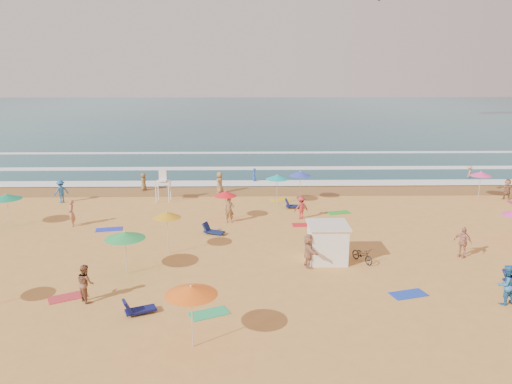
{
  "coord_description": "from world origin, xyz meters",
  "views": [
    {
      "loc": [
        -0.99,
        -29.63,
        10.37
      ],
      "look_at": [
        -0.32,
        6.0,
        1.5
      ],
      "focal_mm": 35.0,
      "sensor_mm": 36.0,
      "label": 1
    }
  ],
  "objects": [
    {
      "name": "ground",
      "position": [
        0.0,
        0.0,
        0.0
      ],
      "size": [
        220.0,
        220.0,
        0.0
      ],
      "primitive_type": "plane",
      "color": "gold",
      "rests_on": "ground"
    },
    {
      "name": "ocean",
      "position": [
        0.0,
        84.0,
        0.0
      ],
      "size": [
        220.0,
        140.0,
        0.18
      ],
      "primitive_type": "cube",
      "color": "#0C4756",
      "rests_on": "ground"
    },
    {
      "name": "wet_sand",
      "position": [
        0.0,
        12.5,
        0.01
      ],
      "size": [
        220.0,
        220.0,
        0.0
      ],
      "primitive_type": "plane",
      "color": "olive",
      "rests_on": "ground"
    },
    {
      "name": "surf_foam",
      "position": [
        0.0,
        21.32,
        0.1
      ],
      "size": [
        200.0,
        18.7,
        0.05
      ],
      "color": "white",
      "rests_on": "ground"
    },
    {
      "name": "cabana",
      "position": [
        3.43,
        -3.77,
        1.0
      ],
      "size": [
        2.0,
        2.0,
        2.0
      ],
      "primitive_type": "cube",
      "color": "white",
      "rests_on": "ground"
    },
    {
      "name": "cabana_roof",
      "position": [
        3.43,
        -3.77,
        2.06
      ],
      "size": [
        2.2,
        2.2,
        0.12
      ],
      "primitive_type": "cube",
      "color": "silver",
      "rests_on": "cabana"
    },
    {
      "name": "bicycle",
      "position": [
        5.33,
        -4.07,
        0.42
      ],
      "size": [
        1.26,
        1.67,
        0.84
      ],
      "primitive_type": "imported",
      "rotation": [
        0.0,
        0.0,
        0.5
      ],
      "color": "black",
      "rests_on": "ground"
    },
    {
      "name": "lifeguard_stand",
      "position": [
        -7.68,
        9.2,
        1.05
      ],
      "size": [
        1.2,
        1.2,
        2.1
      ],
      "primitive_type": null,
      "color": "white",
      "rests_on": "ground"
    },
    {
      "name": "beach_umbrellas",
      "position": [
        4.09,
        -1.85,
        2.19
      ],
      "size": [
        64.1,
        23.79,
        0.78
      ],
      "color": "#FF388C",
      "rests_on": "ground"
    },
    {
      "name": "loungers",
      "position": [
        6.19,
        -3.07,
        0.17
      ],
      "size": [
        57.4,
        18.98,
        0.34
      ],
      "color": "#0F124C",
      "rests_on": "ground"
    },
    {
      "name": "towels",
      "position": [
        0.77,
        -1.87,
        0.01
      ],
      "size": [
        51.59,
        23.8,
        0.03
      ],
      "color": "red",
      "rests_on": "ground"
    },
    {
      "name": "beachgoers",
      "position": [
        0.79,
        2.89,
        0.85
      ],
      "size": [
        40.36,
        27.18,
        2.11
      ],
      "color": "brown",
      "rests_on": "ground"
    }
  ]
}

